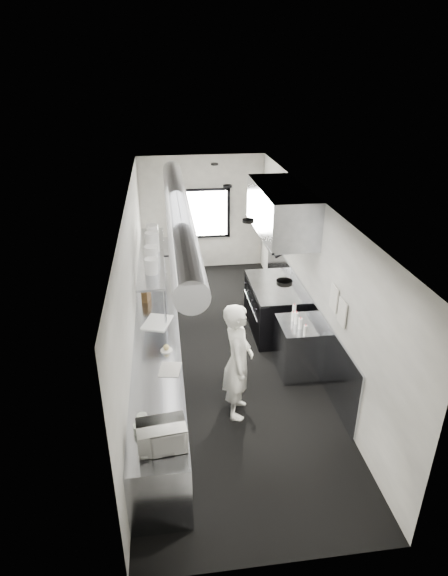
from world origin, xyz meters
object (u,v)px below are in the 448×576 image
object	(u,v)px
small_plate	(167,350)
plate_stack_b	(151,255)
range	(272,307)
bottle_station	(298,347)
prep_counter	(158,351)
squeeze_bottle_e	(294,310)
knife_block	(146,294)
plate_stack_c	(152,242)
squeeze_bottle_c	(296,318)
line_cook	(238,361)
pass_shelf	(152,256)
squeeze_bottle_b	(300,324)
squeeze_bottle_d	(293,317)
deli_tub_b	(142,418)
far_work_table	(157,264)
deli_tub_a	(140,428)
plate_stack_d	(152,234)
exhaust_hood	(281,210)
plate_stack_a	(151,266)
cutting_board	(157,322)
microwave	(162,436)
squeeze_bottle_a	(305,330)

from	to	relation	value
small_plate	plate_stack_b	bearing A→B (deg)	95.77
range	bottle_station	bearing A→B (deg)	-85.43
prep_counter	squeeze_bottle_e	distance (m)	2.35
squeeze_bottle_e	prep_counter	bearing A→B (deg)	-177.32
knife_block	plate_stack_c	distance (m)	1.00
range	squeeze_bottle_c	size ratio (longest dim) A/B	8.00
line_cook	plate_stack_c	size ratio (longest dim) A/B	4.91
pass_shelf	squeeze_bottle_b	distance (m)	2.99
plate_stack_c	squeeze_bottle_d	world-z (taller)	plate_stack_c
deli_tub_b	squeeze_bottle_e	size ratio (longest dim) A/B	0.66
pass_shelf	far_work_table	world-z (taller)	pass_shelf
deli_tub_a	plate_stack_d	distance (m)	4.55
knife_block	plate_stack_b	xyz separation A→B (m)	(0.14, 0.09, 0.70)
knife_block	plate_stack_d	xyz separation A→B (m)	(0.15, 1.16, 0.72)
prep_counter	knife_block	xyz separation A→B (m)	(-0.18, 0.98, 0.58)
exhaust_hood	plate_stack_a	distance (m)	2.45
pass_shelf	squeeze_bottle_d	world-z (taller)	pass_shelf
small_plate	plate_stack_d	distance (m)	2.96
deli_tub_a	plate_stack_b	world-z (taller)	plate_stack_b
pass_shelf	deli_tub_b	world-z (taller)	pass_shelf
knife_block	far_work_table	bearing A→B (deg)	101.45
deli_tub_b	small_plate	distance (m)	1.50
deli_tub_a	squeeze_bottle_b	xyz separation A→B (m)	(2.45, 2.00, 0.04)
pass_shelf	bottle_station	distance (m)	3.09
knife_block	squeeze_bottle_e	size ratio (longest dim) A/B	1.34
bottle_station	far_work_table	world-z (taller)	same
squeeze_bottle_b	knife_block	bearing A→B (deg)	151.60
exhaust_hood	plate_stack_a	size ratio (longest dim) A/B	8.51
bottle_station	deli_tub_b	size ratio (longest dim) A/B	7.07
plate_stack_b	squeeze_bottle_b	distance (m)	2.79
range	line_cook	xyz separation A→B (m)	(-1.05, -2.29, 0.43)
prep_counter	cutting_board	distance (m)	0.48
range	small_plate	xyz separation A→B (m)	(-2.05, -1.90, 0.44)
plate_stack_a	plate_stack_b	world-z (taller)	plate_stack_b
far_work_table	squeeze_bottle_b	distance (m)	4.66
exhaust_hood	microwave	world-z (taller)	exhaust_hood
microwave	knife_block	bearing A→B (deg)	87.75
deli_tub_b	small_plate	world-z (taller)	deli_tub_b
microwave	cutting_board	distance (m)	2.74
pass_shelf	exhaust_hood	bearing A→B (deg)	-7.47
plate_stack_b	squeeze_bottle_a	distance (m)	2.92
prep_counter	squeeze_bottle_a	bearing A→B (deg)	-13.50
microwave	plate_stack_c	size ratio (longest dim) A/B	1.35
exhaust_hood	deli_tub_a	xyz separation A→B (m)	(-2.44, -3.54, -1.44)
deli_tub_a	plate_stack_b	xyz separation A→B (m)	(0.16, 3.41, 0.77)
plate_stack_a	squeeze_bottle_e	xyz separation A→B (m)	(2.32, -0.53, -0.70)
microwave	squeeze_bottle_b	bearing A→B (deg)	39.68
exhaust_hood	plate_stack_b	bearing A→B (deg)	-176.66
pass_shelf	cutting_board	distance (m)	1.49
microwave	squeeze_bottle_e	size ratio (longest dim) A/B	2.57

